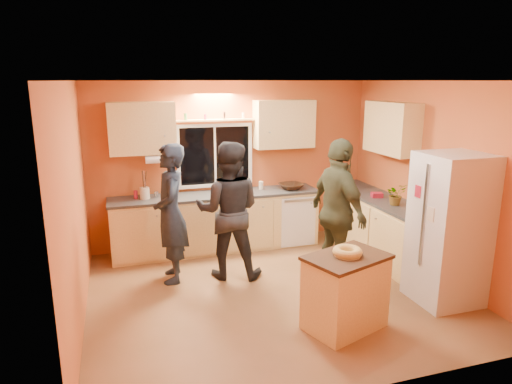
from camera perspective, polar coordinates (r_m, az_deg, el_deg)
name	(u,v)px	position (r m, az deg, el deg)	size (l,w,h in m)	color
ground	(274,292)	(5.91, 2.27, -12.37)	(4.50, 4.50, 0.00)	brown
room_shell	(273,160)	(5.81, 2.18, 4.03)	(4.54, 4.04, 2.61)	#B3632D
back_counter	(239,220)	(7.25, -2.09, -3.47)	(4.23, 0.62, 0.90)	tan
right_counter	(388,231)	(6.98, 16.20, -4.72)	(0.62, 1.84, 0.90)	tan
refrigerator	(449,229)	(5.83, 22.99, -4.32)	(0.72, 0.70, 1.80)	silver
island	(345,291)	(5.05, 11.11, -12.10)	(0.99, 0.83, 0.82)	tan
bundt_pastry	(347,252)	(4.88, 11.35, -7.32)	(0.31, 0.31, 0.09)	#B08D48
person_left	(171,214)	(6.04, -10.61, -2.68)	(0.67, 0.44, 1.83)	black
person_center	(229,211)	(6.06, -3.45, -2.34)	(0.89, 0.70, 1.84)	black
person_right	(338,213)	(5.94, 10.23, -2.56)	(1.12, 0.47, 1.91)	#313622
mixing_bowl	(291,186)	(7.34, 4.41, 0.72)	(0.37, 0.37, 0.09)	#331A11
utensil_crock	(145,193)	(6.91, -13.74, -0.14)	(0.14, 0.14, 0.17)	beige
potted_plant	(396,194)	(6.67, 17.08, -0.28)	(0.27, 0.24, 0.30)	gray
red_box	(377,195)	(7.05, 14.87, -0.37)	(0.16, 0.12, 0.07)	#B01B33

